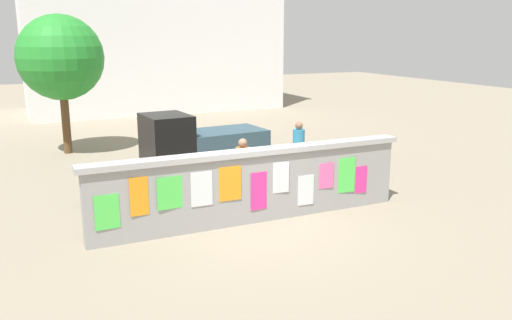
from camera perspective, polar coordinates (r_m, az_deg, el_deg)
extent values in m
plane|color=gray|center=(19.18, -10.30, 0.97)|extent=(60.00, 60.00, 0.00)
cube|color=#949494|center=(11.65, -0.28, -3.07)|extent=(7.23, 0.30, 1.52)
cube|color=#A6A6A6|center=(11.45, -0.28, 0.86)|extent=(7.43, 0.42, 0.12)
cube|color=#4CD84C|center=(10.65, -15.70, -5.41)|extent=(0.48, 0.03, 0.69)
cube|color=orange|center=(10.68, -12.45, -3.85)|extent=(0.37, 0.03, 0.79)
cube|color=#4CD84C|center=(10.82, -9.24, -3.52)|extent=(0.53, 0.04, 0.68)
cube|color=silver|center=(11.01, -5.85, -3.12)|extent=(0.47, 0.01, 0.73)
cube|color=orange|center=(11.22, -2.80, -2.55)|extent=(0.50, 0.02, 0.74)
cube|color=#F42D8C|center=(11.54, 0.30, -3.35)|extent=(0.38, 0.02, 0.84)
cube|color=silver|center=(11.71, 2.70, -1.88)|extent=(0.39, 0.03, 0.69)
cube|color=silver|center=(12.11, 5.37, -3.24)|extent=(0.41, 0.02, 0.70)
cube|color=#F9599E|center=(12.30, 7.54, -1.68)|extent=(0.38, 0.03, 0.60)
cube|color=#4CD84C|center=(12.62, 9.71, -1.61)|extent=(0.45, 0.03, 0.84)
cube|color=#F42D8C|center=(12.90, 11.22, -2.08)|extent=(0.30, 0.03, 0.65)
cylinder|color=black|center=(14.81, -8.93, -1.27)|extent=(0.71, 0.26, 0.70)
cylinder|color=black|center=(16.00, -10.60, -0.23)|extent=(0.71, 0.26, 0.70)
cylinder|color=black|center=(15.83, -0.46, -0.14)|extent=(0.71, 0.26, 0.70)
cylinder|color=black|center=(16.95, -2.62, 0.75)|extent=(0.71, 0.26, 0.70)
cube|color=black|center=(15.27, -9.56, 2.04)|extent=(1.32, 1.60, 1.50)
cube|color=#334C59|center=(16.02, -3.48, 1.65)|extent=(2.52, 1.70, 0.90)
cylinder|color=black|center=(13.56, 3.34, -2.71)|extent=(0.60, 0.14, 0.60)
cylinder|color=black|center=(14.14, 8.13, -2.15)|extent=(0.61, 0.16, 0.60)
cube|color=#197233|center=(13.77, 5.81, -1.31)|extent=(1.01, 0.30, 0.32)
cube|color=black|center=(13.81, 6.57, -0.51)|extent=(0.57, 0.25, 0.10)
cube|color=#262626|center=(13.46, 3.76, -0.42)|extent=(0.07, 0.56, 0.03)
cylinder|color=black|center=(12.78, -5.12, -3.62)|extent=(0.66, 0.09, 0.66)
cylinder|color=black|center=(12.41, -9.54, -4.29)|extent=(0.66, 0.09, 0.66)
cube|color=#197233|center=(12.53, -7.32, -3.17)|extent=(0.95, 0.12, 0.06)
cylinder|color=#197233|center=(12.42, -7.99, -2.29)|extent=(0.03, 0.03, 0.40)
cube|color=black|center=(12.37, -8.02, -1.40)|extent=(0.21, 0.10, 0.05)
cube|color=black|center=(12.61, -5.37, -1.26)|extent=(0.08, 0.44, 0.03)
cylinder|color=black|center=(13.21, -16.90, -3.60)|extent=(0.66, 0.07, 0.66)
cylinder|color=black|center=(13.34, -12.42, -3.16)|extent=(0.66, 0.07, 0.66)
cube|color=#197233|center=(13.21, -14.70, -2.63)|extent=(0.95, 0.08, 0.06)
cylinder|color=#197233|center=(13.18, -14.11, -1.65)|extent=(0.03, 0.03, 0.40)
cube|color=black|center=(13.13, -14.16, -0.81)|extent=(0.20, 0.09, 0.05)
cube|color=black|center=(13.07, -16.85, -1.27)|extent=(0.06, 0.44, 0.03)
cylinder|color=#BF6626|center=(15.41, 4.23, -0.36)|extent=(0.12, 0.12, 0.80)
cylinder|color=#BF6626|center=(15.43, 4.90, -0.36)|extent=(0.12, 0.12, 0.80)
cylinder|color=#338CBF|center=(15.27, 4.61, 2.19)|extent=(0.45, 0.45, 0.60)
sphere|color=#8C664C|center=(15.20, 4.64, 3.70)|extent=(0.22, 0.22, 0.22)
cylinder|color=#BF6626|center=(12.95, -1.05, -3.01)|extent=(0.12, 0.12, 0.80)
cylinder|color=#BF6626|center=(13.03, -1.76, -2.92)|extent=(0.12, 0.12, 0.80)
cylinder|color=#BF6626|center=(12.81, -1.42, 0.04)|extent=(0.48, 0.48, 0.60)
sphere|color=#8C664C|center=(12.72, -1.44, 1.84)|extent=(0.22, 0.22, 0.22)
cylinder|color=brown|center=(19.47, -19.75, 4.00)|extent=(0.28, 0.28, 2.28)
sphere|color=#25892B|center=(19.27, -20.25, 10.29)|extent=(2.86, 2.86, 2.86)
cube|color=white|center=(30.07, -11.19, 13.72)|extent=(13.11, 5.85, 8.69)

